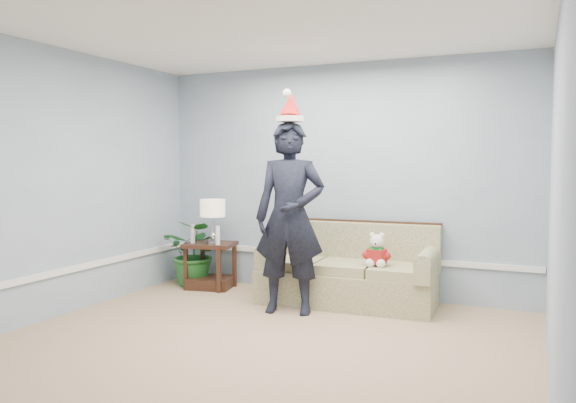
# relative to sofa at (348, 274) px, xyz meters

# --- Properties ---
(room_shell) EXTENTS (4.54, 5.04, 2.74)m
(room_shell) POSITION_rel_sofa_xyz_m (-0.25, -2.10, 1.03)
(room_shell) COLOR tan
(room_shell) RESTS_ON ground
(wainscot_trim) EXTENTS (4.49, 4.99, 0.06)m
(wainscot_trim) POSITION_rel_sofa_xyz_m (-1.43, -0.92, 0.13)
(wainscot_trim) COLOR white
(wainscot_trim) RESTS_ON room_shell
(sofa) EXTENTS (1.94, 0.90, 0.89)m
(sofa) POSITION_rel_sofa_xyz_m (0.00, 0.00, 0.00)
(sofa) COLOR #52632F
(sofa) RESTS_ON room_shell
(side_table) EXTENTS (0.67, 0.59, 0.56)m
(side_table) POSITION_rel_sofa_xyz_m (-1.78, 0.00, -0.10)
(side_table) COLOR #391D14
(side_table) RESTS_ON room_shell
(table_lamp) EXTENTS (0.30, 0.30, 0.54)m
(table_lamp) POSITION_rel_sofa_xyz_m (-1.71, -0.05, 0.66)
(table_lamp) COLOR silver
(table_lamp) RESTS_ON side_table
(candle_pair) EXTENTS (0.41, 0.06, 0.23)m
(candle_pair) POSITION_rel_sofa_xyz_m (-1.78, -0.11, 0.35)
(candle_pair) COLOR silver
(candle_pair) RESTS_ON side_table
(houseplant) EXTENTS (0.78, 0.68, 0.84)m
(houseplant) POSITION_rel_sofa_xyz_m (-2.03, 0.05, 0.10)
(houseplant) COLOR #1D5D23
(houseplant) RESTS_ON room_shell
(man) EXTENTS (0.81, 0.62, 1.97)m
(man) POSITION_rel_sofa_xyz_m (-0.43, -0.63, 0.67)
(man) COLOR black
(man) RESTS_ON room_shell
(santa_hat) EXTENTS (0.33, 0.36, 0.33)m
(santa_hat) POSITION_rel_sofa_xyz_m (-0.43, -0.61, 1.79)
(santa_hat) COLOR white
(santa_hat) RESTS_ON man
(teddy_bear) EXTENTS (0.24, 0.26, 0.36)m
(teddy_bear) POSITION_rel_sofa_xyz_m (0.37, -0.18, 0.28)
(teddy_bear) COLOR white
(teddy_bear) RESTS_ON sofa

